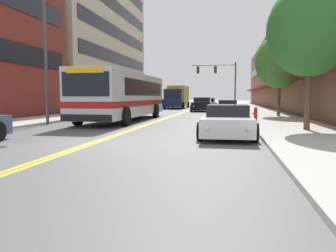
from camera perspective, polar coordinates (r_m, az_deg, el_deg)
The scene contains 19 objects.
ground_plane at distance 46.96m, azimuth 5.13°, elevation 3.24°, with size 240.00×240.00×0.00m, color #565659.
sidewalk_left at distance 48.21m, azimuth -3.68°, elevation 3.37°, with size 3.82×106.00×0.12m.
sidewalk_right at distance 46.86m, azimuth 14.20°, elevation 3.17°, with size 3.82×106.00×0.12m.
centre_line at distance 46.96m, azimuth 5.13°, elevation 3.24°, with size 0.34×106.00×0.01m.
storefront_row_right at distance 47.78m, azimuth 21.80°, elevation 9.12°, with size 9.10×68.00×10.33m.
city_bus at distance 21.15m, azimuth -7.50°, elevation 5.47°, with size 2.94×11.63×2.93m.
car_beige_parked_left_near at distance 35.20m, azimuth -3.91°, elevation 3.52°, with size 1.99×4.69×1.15m.
car_navy_parked_left_mid at distance 42.26m, azimuth -1.55°, elevation 3.82°, with size 2.18×4.29×1.20m.
car_white_parked_right_foreground at distance 12.69m, azimuth 10.33°, elevation 0.80°, with size 2.04×4.80×1.21m.
car_dark_grey_parked_right_mid at distance 28.90m, azimuth 10.34°, elevation 3.16°, with size 2.03×4.55×1.23m.
car_champagne_moving_lead at distance 44.48m, azimuth 7.09°, elevation 3.92°, with size 2.09×4.78×1.35m.
car_silver_moving_second at distance 57.98m, azimuth 6.95°, elevation 4.13°, with size 2.21×4.65×1.21m.
car_black_moving_third at distance 34.47m, azimuth 6.00°, elevation 3.68°, with size 2.20×4.48×1.45m.
box_truck at distance 43.99m, azimuth 1.63°, elevation 5.12°, with size 2.58×7.46×2.97m.
traffic_signal_mast at distance 44.24m, azimuth 8.98°, elevation 8.66°, with size 5.87×0.38×6.04m.
street_lamp_left_near at distance 19.01m, azimuth -19.70°, elevation 15.11°, with size 2.60×0.28×8.23m.
street_tree_right_near at distance 15.22m, azimuth 23.53°, elevation 15.10°, with size 3.51×3.51×6.08m.
street_tree_right_mid at distance 25.47m, azimuth 18.91°, elevation 10.59°, with size 3.52×3.52×5.88m.
fire_hydrant at distance 20.18m, azimuth 15.00°, elevation 2.10°, with size 0.29×0.21×0.78m.
Camera 1 is at (4.34, -9.74, 1.51)m, focal length 35.00 mm.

